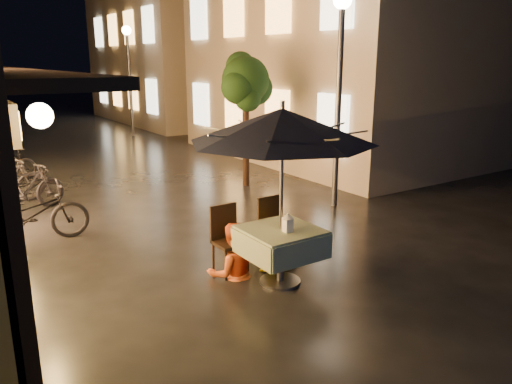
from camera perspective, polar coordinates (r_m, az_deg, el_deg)
ground at (r=7.33m, az=1.82°, el=-8.89°), size 90.00×90.00×0.00m
east_building_near at (r=16.52m, az=10.58°, el=16.20°), size 7.30×9.30×6.80m
east_building_far at (r=26.09m, az=-7.83°, el=16.27°), size 7.30×10.30×7.30m
street_tree at (r=11.81m, az=-1.16°, el=12.28°), size 1.43×1.20×3.15m
streetlamp_near at (r=10.15m, az=9.58°, el=14.47°), size 0.36×0.36×4.23m
streetlamp_far at (r=20.65m, az=-14.36°, el=14.31°), size 0.36×0.36×4.23m
cafe_table at (r=6.72m, az=2.83°, el=-5.75°), size 0.99×0.99×0.78m
patio_umbrella at (r=6.34m, az=3.01°, el=7.58°), size 2.43×2.43×2.46m
cafe_chair_left at (r=7.11m, az=-3.31°, el=-4.99°), size 0.42×0.42×0.97m
cafe_chair_right at (r=7.52m, az=1.98°, el=-3.86°), size 0.42×0.42×0.97m
table_lantern at (r=6.50m, az=3.64°, el=-3.39°), size 0.16×0.16×0.25m
person_orange at (r=6.91m, az=-2.78°, el=-3.70°), size 0.85×0.73×1.51m
person_yellow at (r=7.25m, az=2.58°, el=-3.35°), size 0.90×0.53×1.37m
bicycle_0 at (r=8.98m, az=-24.46°, el=-2.40°), size 1.91×0.75×0.99m
bicycle_1 at (r=10.86m, az=-24.74°, el=0.32°), size 1.65×0.95×0.96m
bicycle_2 at (r=11.10m, az=-24.95°, el=0.17°), size 1.60×0.77×0.81m
bicycle_3 at (r=11.62m, az=-26.68°, el=0.95°), size 1.64×0.74×0.95m
bicycle_4 at (r=13.82m, az=-26.83°, el=2.66°), size 1.66×0.95×0.82m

